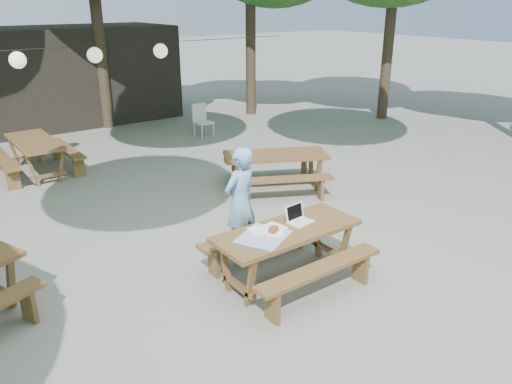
% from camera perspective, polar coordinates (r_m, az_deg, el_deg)
% --- Properties ---
extents(ground, '(80.00, 80.00, 0.00)m').
position_cam_1_polar(ground, '(7.59, 1.02, -6.91)').
color(ground, slate).
rests_on(ground, ground).
extents(pavilion, '(6.00, 3.00, 2.80)m').
position_cam_1_polar(pavilion, '(16.60, -20.51, 12.44)').
color(pavilion, black).
rests_on(pavilion, ground).
extents(main_picnic_table, '(2.00, 1.58, 0.75)m').
position_cam_1_polar(main_picnic_table, '(6.76, 3.54, -6.98)').
color(main_picnic_table, '#55371E').
rests_on(main_picnic_table, ground).
extents(picnic_table_ne, '(2.41, 2.27, 0.75)m').
position_cam_1_polar(picnic_table_ne, '(9.87, 2.24, 2.39)').
color(picnic_table_ne, '#55371E').
rests_on(picnic_table_ne, ground).
extents(picnic_table_far_w, '(1.58, 2.00, 0.75)m').
position_cam_1_polar(picnic_table_far_w, '(11.80, -23.81, 3.73)').
color(picnic_table_far_w, '#55371E').
rests_on(picnic_table_far_w, ground).
extents(woman, '(0.68, 0.52, 1.65)m').
position_cam_1_polar(woman, '(7.24, -1.81, -1.13)').
color(woman, '#71A1CF').
rests_on(woman, ground).
extents(plastic_chair, '(0.46, 0.46, 0.90)m').
position_cam_1_polar(plastic_chair, '(13.91, -6.03, 7.35)').
color(plastic_chair, silver).
rests_on(plastic_chair, ground).
extents(laptop, '(0.36, 0.30, 0.24)m').
position_cam_1_polar(laptop, '(6.79, 4.79, -2.91)').
color(laptop, white).
rests_on(laptop, main_picnic_table).
extents(tabletop_clutter, '(0.83, 0.78, 0.08)m').
position_cam_1_polar(tabletop_clutter, '(6.40, 1.12, -4.88)').
color(tabletop_clutter, '#366CBA').
rests_on(tabletop_clutter, main_picnic_table).
extents(paper_lanterns, '(9.00, 0.34, 0.38)m').
position_cam_1_polar(paper_lanterns, '(12.01, -17.88, 14.68)').
color(paper_lanterns, black).
rests_on(paper_lanterns, ground).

